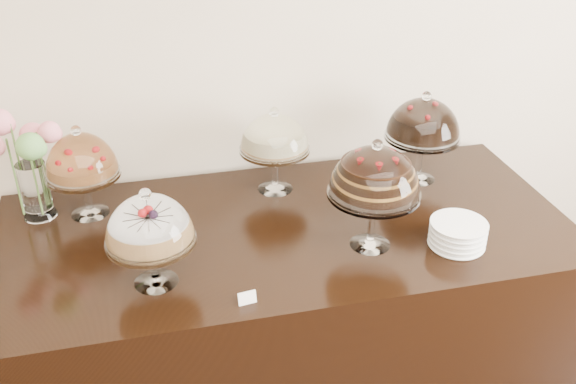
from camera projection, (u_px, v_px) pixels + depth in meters
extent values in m
cube|color=beige|center=(302.00, 30.00, 2.67)|extent=(5.00, 0.04, 3.00)
cube|color=black|center=(285.00, 316.00, 2.69)|extent=(2.20, 1.00, 0.90)
cone|color=white|center=(156.00, 279.00, 2.16)|extent=(0.15, 0.15, 0.02)
cylinder|color=white|center=(153.00, 259.00, 2.12)|extent=(0.03, 0.03, 0.14)
cylinder|color=white|center=(151.00, 241.00, 2.09)|extent=(0.30, 0.30, 0.01)
cylinder|color=tan|center=(150.00, 231.00, 2.07)|extent=(0.25, 0.25, 0.07)
sphere|color=#B20E11|center=(169.00, 214.00, 2.08)|extent=(0.02, 0.02, 0.02)
sphere|color=#B20E11|center=(132.00, 214.00, 2.07)|extent=(0.02, 0.02, 0.02)
sphere|color=#B20E11|center=(144.00, 231.00, 1.99)|extent=(0.02, 0.02, 0.02)
sphere|color=white|center=(145.00, 194.00, 2.00)|extent=(0.04, 0.04, 0.04)
cone|color=white|center=(370.00, 241.00, 2.36)|extent=(0.15, 0.15, 0.02)
cylinder|color=white|center=(372.00, 217.00, 2.30)|extent=(0.03, 0.03, 0.19)
cylinder|color=white|center=(374.00, 193.00, 2.25)|extent=(0.33, 0.33, 0.01)
cylinder|color=black|center=(375.00, 177.00, 2.22)|extent=(0.24, 0.24, 0.12)
sphere|color=#B20E11|center=(392.00, 155.00, 2.22)|extent=(0.02, 0.02, 0.02)
sphere|color=#B20E11|center=(374.00, 151.00, 2.25)|extent=(0.02, 0.02, 0.02)
sphere|color=#B20E11|center=(358.00, 155.00, 2.22)|extent=(0.02, 0.02, 0.02)
sphere|color=#B20E11|center=(360.00, 164.00, 2.16)|extent=(0.02, 0.02, 0.02)
sphere|color=#B20E11|center=(379.00, 169.00, 2.13)|extent=(0.02, 0.02, 0.02)
sphere|color=#B20E11|center=(395.00, 164.00, 2.16)|extent=(0.02, 0.02, 0.02)
sphere|color=white|center=(377.00, 145.00, 2.16)|extent=(0.04, 0.04, 0.04)
cone|color=white|center=(275.00, 186.00, 2.72)|extent=(0.15, 0.15, 0.02)
cylinder|color=white|center=(275.00, 167.00, 2.67)|extent=(0.03, 0.03, 0.15)
cylinder|color=white|center=(275.00, 149.00, 2.63)|extent=(0.29, 0.29, 0.01)
cylinder|color=beige|center=(275.00, 141.00, 2.61)|extent=(0.24, 0.24, 0.07)
sphere|color=white|center=(274.00, 112.00, 2.55)|extent=(0.04, 0.04, 0.04)
cone|color=white|center=(418.00, 176.00, 2.80)|extent=(0.15, 0.15, 0.02)
cylinder|color=white|center=(420.00, 156.00, 2.75)|extent=(0.03, 0.03, 0.17)
cylinder|color=white|center=(422.00, 137.00, 2.70)|extent=(0.32, 0.32, 0.01)
cylinder|color=black|center=(423.00, 126.00, 2.68)|extent=(0.25, 0.25, 0.09)
sphere|color=#B20E11|center=(437.00, 111.00, 2.68)|extent=(0.02, 0.02, 0.02)
sphere|color=#B20E11|center=(409.00, 111.00, 2.68)|extent=(0.02, 0.02, 0.02)
sphere|color=#B20E11|center=(428.00, 121.00, 2.59)|extent=(0.02, 0.02, 0.02)
sphere|color=white|center=(427.00, 96.00, 2.61)|extent=(0.04, 0.04, 0.04)
cone|color=white|center=(90.00, 210.00, 2.55)|extent=(0.15, 0.15, 0.02)
cylinder|color=white|center=(87.00, 192.00, 2.50)|extent=(0.03, 0.03, 0.14)
cylinder|color=white|center=(84.00, 175.00, 2.47)|extent=(0.28, 0.28, 0.01)
cylinder|color=#AC6932|center=(83.00, 168.00, 2.45)|extent=(0.22, 0.22, 0.04)
sphere|color=#B20E11|center=(97.00, 157.00, 2.46)|extent=(0.02, 0.02, 0.02)
sphere|color=#B20E11|center=(86.00, 154.00, 2.49)|extent=(0.02, 0.02, 0.02)
sphere|color=#B20E11|center=(70.00, 157.00, 2.46)|extent=(0.02, 0.02, 0.02)
sphere|color=#B20E11|center=(65.00, 165.00, 2.41)|extent=(0.02, 0.02, 0.02)
sphere|color=#B20E11|center=(77.00, 169.00, 2.38)|extent=(0.02, 0.02, 0.02)
sphere|color=#B20E11|center=(93.00, 165.00, 2.41)|extent=(0.02, 0.02, 0.02)
sphere|color=white|center=(76.00, 131.00, 2.37)|extent=(0.04, 0.04, 0.04)
cylinder|color=white|center=(35.00, 190.00, 2.48)|extent=(0.11, 0.11, 0.23)
cylinder|color=#476B2D|center=(44.00, 171.00, 2.44)|extent=(0.01, 0.01, 0.32)
sphere|color=pink|center=(50.00, 132.00, 2.37)|extent=(0.08, 0.08, 0.08)
cylinder|color=#476B2D|center=(36.00, 172.00, 2.47)|extent=(0.01, 0.01, 0.28)
sphere|color=pink|center=(33.00, 135.00, 2.43)|extent=(0.10, 0.10, 0.10)
cylinder|color=#476B2D|center=(20.00, 166.00, 2.44)|extent=(0.01, 0.01, 0.35)
cylinder|color=#476B2D|center=(15.00, 178.00, 2.39)|extent=(0.01, 0.01, 0.32)
cylinder|color=#476B2D|center=(35.00, 178.00, 2.39)|extent=(0.01, 0.01, 0.32)
sphere|color=#5C9548|center=(30.00, 146.00, 2.26)|extent=(0.10, 0.10, 0.10)
cylinder|color=white|center=(456.00, 244.00, 2.36)|extent=(0.20, 0.20, 0.01)
cylinder|color=white|center=(456.00, 242.00, 2.35)|extent=(0.19, 0.19, 0.01)
cylinder|color=white|center=(457.00, 239.00, 2.34)|extent=(0.20, 0.20, 0.01)
cylinder|color=white|center=(457.00, 237.00, 2.34)|extent=(0.19, 0.19, 0.01)
cylinder|color=white|center=(458.00, 234.00, 2.33)|extent=(0.20, 0.20, 0.01)
cylinder|color=white|center=(458.00, 232.00, 2.33)|extent=(0.19, 0.19, 0.01)
cylinder|color=white|center=(458.00, 229.00, 2.32)|extent=(0.20, 0.20, 0.01)
cylinder|color=white|center=(459.00, 226.00, 2.32)|extent=(0.19, 0.19, 0.01)
cylinder|color=white|center=(459.00, 224.00, 2.31)|extent=(0.20, 0.20, 0.01)
cube|color=white|center=(247.00, 298.00, 2.06)|extent=(0.06, 0.02, 0.04)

